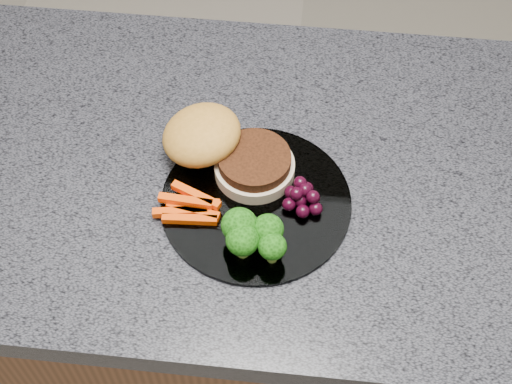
% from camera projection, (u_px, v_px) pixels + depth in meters
% --- Properties ---
extents(island_cabinet, '(1.20, 0.60, 0.86)m').
position_uv_depth(island_cabinet, '(265.00, 314.00, 1.39)').
color(island_cabinet, brown).
rests_on(island_cabinet, ground).
extents(countertop, '(1.20, 0.60, 0.04)m').
position_uv_depth(countertop, '(269.00, 176.00, 1.02)').
color(countertop, '#44444D').
rests_on(countertop, island_cabinet).
extents(plate, '(0.26, 0.26, 0.01)m').
position_uv_depth(plate, '(256.00, 202.00, 0.97)').
color(plate, white).
rests_on(plate, countertop).
extents(burger, '(0.21, 0.16, 0.06)m').
position_uv_depth(burger, '(220.00, 148.00, 0.99)').
color(burger, '#CEB591').
rests_on(burger, plate).
extents(carrot_sticks, '(0.09, 0.06, 0.02)m').
position_uv_depth(carrot_sticks, '(190.00, 207.00, 0.95)').
color(carrot_sticks, '#F24304').
rests_on(carrot_sticks, plate).
extents(broccoli, '(0.09, 0.07, 0.06)m').
position_uv_depth(broccoli, '(252.00, 234.00, 0.90)').
color(broccoli, olive).
rests_on(broccoli, plate).
extents(grape_bunch, '(0.05, 0.06, 0.03)m').
position_uv_depth(grape_bunch, '(303.00, 197.00, 0.95)').
color(grape_bunch, black).
rests_on(grape_bunch, plate).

